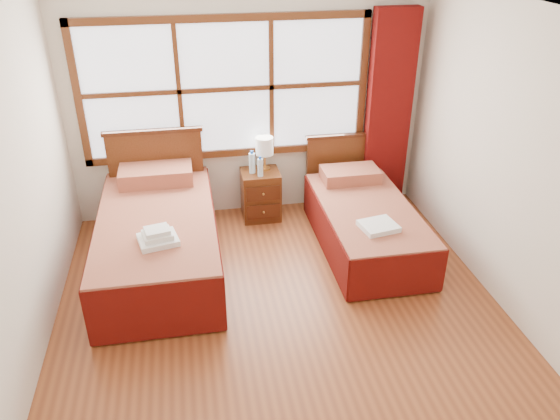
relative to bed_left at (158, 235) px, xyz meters
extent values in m
plane|color=brown|center=(1.07, -1.20, -0.34)|extent=(4.50, 4.50, 0.00)
plane|color=white|center=(1.07, -1.20, 2.26)|extent=(4.50, 4.50, 0.00)
plane|color=silver|center=(1.07, 1.05, 0.96)|extent=(4.00, 0.00, 4.00)
plane|color=silver|center=(-0.93, -1.20, 0.96)|extent=(0.00, 4.50, 4.50)
plane|color=silver|center=(3.07, -1.20, 0.96)|extent=(0.00, 4.50, 4.50)
cube|color=white|center=(0.82, 1.02, 1.16)|extent=(3.00, 0.02, 1.40)
cube|color=#542912|center=(0.82, 1.00, 0.42)|extent=(3.16, 0.06, 0.08)
cube|color=#542912|center=(0.82, 1.00, 1.90)|extent=(3.16, 0.06, 0.08)
cube|color=#542912|center=(-0.72, 1.00, 1.16)|extent=(0.08, 0.06, 1.56)
cube|color=#542912|center=(2.36, 1.00, 1.16)|extent=(0.08, 0.06, 1.56)
cube|color=#542912|center=(0.32, 1.00, 1.16)|extent=(0.05, 0.05, 1.40)
cube|color=#542912|center=(1.32, 1.00, 1.16)|extent=(0.05, 0.05, 1.40)
cube|color=#542912|center=(0.82, 1.00, 1.16)|extent=(3.00, 0.05, 0.05)
cube|color=#610B09|center=(2.67, 0.91, 0.83)|extent=(0.50, 0.16, 2.30)
cube|color=#421D0D|center=(0.00, -0.07, -0.18)|extent=(1.00, 1.99, 0.32)
cube|color=maroon|center=(0.00, -0.07, 0.12)|extent=(1.11, 2.21, 0.27)
cube|color=#5F0F0A|center=(-0.56, -0.07, -0.04)|extent=(0.03, 2.21, 0.55)
cube|color=#5F0F0A|center=(0.56, -0.07, -0.04)|extent=(0.03, 2.21, 0.55)
cube|color=#5F0F0A|center=(0.00, -1.16, -0.04)|extent=(1.11, 0.03, 0.55)
cube|color=maroon|center=(0.00, 0.73, 0.34)|extent=(0.78, 0.45, 0.17)
cube|color=#542912|center=(0.00, 0.94, 0.20)|extent=(1.04, 0.06, 1.08)
cube|color=#421D0D|center=(0.00, 0.94, 0.75)|extent=(1.08, 0.08, 0.04)
cube|color=#421D0D|center=(2.16, -0.07, -0.21)|extent=(0.82, 1.64, 0.27)
cube|color=maroon|center=(2.16, -0.07, 0.04)|extent=(0.92, 1.82, 0.22)
cube|color=#5F0F0A|center=(1.70, -0.07, -0.09)|extent=(0.03, 1.82, 0.45)
cube|color=#5F0F0A|center=(2.62, -0.07, -0.09)|extent=(0.03, 1.82, 0.45)
cube|color=#5F0F0A|center=(2.16, -0.97, -0.09)|extent=(0.92, 0.03, 0.45)
cube|color=maroon|center=(2.16, 0.59, 0.22)|extent=(0.64, 0.37, 0.14)
cube|color=#542912|center=(2.16, 0.94, 0.11)|extent=(0.85, 0.06, 0.89)
cube|color=#421D0D|center=(2.16, 0.94, 0.56)|extent=(0.89, 0.08, 0.04)
cube|color=#542912|center=(1.15, 0.80, -0.05)|extent=(0.43, 0.39, 0.58)
cube|color=#421D0D|center=(1.15, 0.60, -0.17)|extent=(0.38, 0.02, 0.17)
cube|color=#421D0D|center=(1.15, 0.60, 0.07)|extent=(0.38, 0.02, 0.17)
sphere|color=#B0843B|center=(1.15, 0.58, -0.17)|extent=(0.03, 0.03, 0.03)
sphere|color=#B0843B|center=(1.15, 0.58, 0.07)|extent=(0.03, 0.03, 0.03)
cube|color=white|center=(0.04, -0.56, 0.28)|extent=(0.39, 0.36, 0.05)
cube|color=white|center=(0.04, -0.56, 0.33)|extent=(0.29, 0.27, 0.05)
cube|color=white|center=(0.04, -0.56, 0.38)|extent=(0.24, 0.22, 0.04)
cube|color=white|center=(2.12, -0.51, 0.18)|extent=(0.39, 0.35, 0.05)
cylinder|color=gold|center=(1.22, 0.87, 0.25)|extent=(0.12, 0.12, 0.02)
cylinder|color=gold|center=(1.22, 0.87, 0.35)|extent=(0.03, 0.03, 0.17)
cylinder|color=silver|center=(1.22, 0.87, 0.53)|extent=(0.20, 0.20, 0.20)
cylinder|color=#C0E5F7|center=(1.06, 0.80, 0.36)|extent=(0.07, 0.07, 0.24)
cylinder|color=blue|center=(1.06, 0.80, 0.49)|extent=(0.03, 0.03, 0.03)
cylinder|color=#C0E5F7|center=(1.14, 0.69, 0.34)|extent=(0.06, 0.06, 0.21)
cylinder|color=blue|center=(1.14, 0.69, 0.46)|extent=(0.03, 0.03, 0.03)
camera|label=1|loc=(0.37, -4.82, 2.83)|focal=35.00mm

